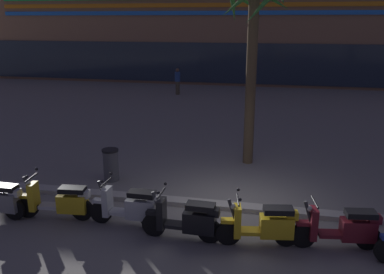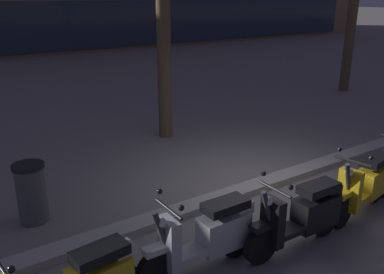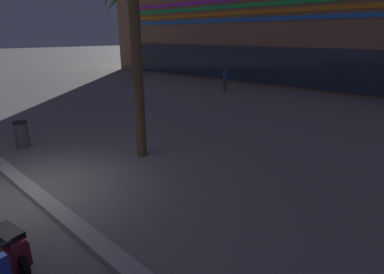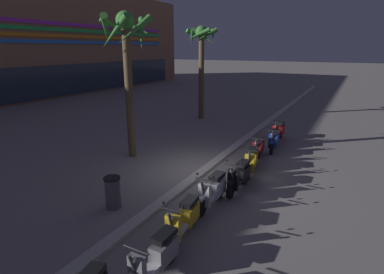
{
  "view_description": "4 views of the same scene",
  "coord_description": "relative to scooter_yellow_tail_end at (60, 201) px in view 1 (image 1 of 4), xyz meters",
  "views": [
    {
      "loc": [
        0.83,
        -9.21,
        4.53
      ],
      "look_at": [
        -1.39,
        1.41,
        1.36
      ],
      "focal_mm": 37.56,
      "sensor_mm": 36.0,
      "label": 1
    },
    {
      "loc": [
        -4.96,
        -5.07,
        3.36
      ],
      "look_at": [
        -0.86,
        0.9,
        0.87
      ],
      "focal_mm": 39.01,
      "sensor_mm": 36.0,
      "label": 2
    },
    {
      "loc": [
        7.66,
        -2.43,
        3.82
      ],
      "look_at": [
        1.9,
        3.89,
        0.95
      ],
      "focal_mm": 28.33,
      "sensor_mm": 36.0,
      "label": 3
    },
    {
      "loc": [
        -9.8,
        -4.81,
        4.49
      ],
      "look_at": [
        1.03,
        1.03,
        0.94
      ],
      "focal_mm": 28.95,
      "sensor_mm": 36.0,
      "label": 4
    }
  ],
  "objects": [
    {
      "name": "mall_facade_backdrop",
      "position": [
        6.89,
        28.5,
        4.67
      ],
      "size": [
        53.27,
        15.61,
        10.26
      ],
      "color": "#9E7051",
      "rests_on": "ground"
    },
    {
      "name": "scooter_black_gap_after_mid",
      "position": [
        3.12,
        -0.31,
        0.02
      ],
      "size": [
        1.75,
        0.56,
        1.17
      ],
      "color": "black",
      "rests_on": "ground"
    },
    {
      "name": "scooter_silver_mid_rear",
      "position": [
        1.74,
        0.02,
        0.02
      ],
      "size": [
        1.74,
        0.56,
        1.17
      ],
      "color": "black",
      "rests_on": "ground"
    },
    {
      "name": "scooter_maroon_mid_front",
      "position": [
        6.31,
        0.01,
        0.01
      ],
      "size": [
        1.82,
        0.62,
        1.04
      ],
      "color": "black",
      "rests_on": "ground"
    },
    {
      "name": "scooter_yellow_lead_nearest",
      "position": [
        4.72,
        -0.2,
        0.01
      ],
      "size": [
        1.72,
        0.63,
        1.17
      ],
      "color": "black",
      "rests_on": "ground"
    },
    {
      "name": "litter_bin",
      "position": [
        0.21,
        2.5,
        0.04
      ],
      "size": [
        0.48,
        0.48,
        0.95
      ],
      "color": "#56565B",
      "rests_on": "ground"
    },
    {
      "name": "curb_strip",
      "position": [
        3.95,
        1.35,
        -0.39
      ],
      "size": [
        60.0,
        0.36,
        0.12
      ],
      "primitive_type": "cube",
      "color": "#BCB7AD",
      "rests_on": "ground"
    },
    {
      "name": "ground_plane",
      "position": [
        3.95,
        1.44,
        -0.45
      ],
      "size": [
        200.0,
        200.0,
        0.0
      ],
      "primitive_type": "plane",
      "color": "gray"
    },
    {
      "name": "scooter_yellow_tail_end",
      "position": [
        0.0,
        0.0,
        0.0
      ],
      "size": [
        1.86,
        0.57,
        1.17
      ],
      "color": "black",
      "rests_on": "ground"
    },
    {
      "name": "pedestrian_strolling_near_curb",
      "position": [
        -1.26,
        16.64,
        0.42
      ],
      "size": [
        0.34,
        0.34,
        1.64
      ],
      "color": "brown",
      "rests_on": "ground"
    },
    {
      "name": "palm_tree_mid_walkway",
      "position": [
        4.03,
        4.87,
        3.97
      ],
      "size": [
        2.35,
        2.25,
        5.86
      ],
      "color": "brown",
      "rests_on": "ground"
    }
  ]
}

